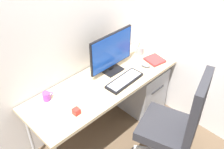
{
  "coord_description": "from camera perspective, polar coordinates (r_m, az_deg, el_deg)",
  "views": [
    {
      "loc": [
        -1.41,
        -1.55,
        2.42
      ],
      "look_at": [
        0.06,
        -0.06,
        0.81
      ],
      "focal_mm": 42.7,
      "sensor_mm": 36.0,
      "label": 1
    }
  ],
  "objects": [
    {
      "name": "mouse",
      "position": [
        2.94,
        7.19,
        1.94
      ],
      "size": [
        0.09,
        0.12,
        0.04
      ],
      "primitive_type": "ellipsoid",
      "rotation": [
        0.0,
        0.0,
        0.35
      ],
      "color": "slate",
      "rests_on": "desk"
    },
    {
      "name": "desk",
      "position": [
        2.73,
        -1.82,
        -2.32
      ],
      "size": [
        1.69,
        0.6,
        0.71
      ],
      "color": "#D1B78C",
      "rests_on": "ground_plane"
    },
    {
      "name": "keyboard",
      "position": [
        2.71,
        2.69,
        -1.32
      ],
      "size": [
        0.43,
        0.18,
        0.03
      ],
      "color": "black",
      "rests_on": "desk"
    },
    {
      "name": "monitor",
      "position": [
        2.74,
        -0.1,
        4.85
      ],
      "size": [
        0.56,
        0.17,
        0.44
      ],
      "color": "black",
      "rests_on": "desk"
    },
    {
      "name": "ground_plane",
      "position": [
        3.2,
        -1.58,
        -11.61
      ],
      "size": [
        8.0,
        8.0,
        0.0
      ],
      "primitive_type": "plane",
      "color": "brown"
    },
    {
      "name": "pen_holder",
      "position": [
        3.13,
        5.97,
        5.21
      ],
      "size": [
        0.09,
        0.09,
        0.17
      ],
      "color": "#9EA0A5",
      "rests_on": "desk"
    },
    {
      "name": "wall_back",
      "position": [
        2.57,
        -7.37,
        13.75
      ],
      "size": [
        3.43,
        0.04,
        2.8
      ],
      "primitive_type": "cube",
      "color": "white",
      "rests_on": "ground_plane"
    },
    {
      "name": "wall_side_right",
      "position": [
        2.82,
        15.15,
        15.02
      ],
      "size": [
        0.04,
        2.35,
        2.8
      ],
      "primitive_type": "cube",
      "color": "white",
      "rests_on": "ground_plane"
    },
    {
      "name": "coffee_mug",
      "position": [
        2.56,
        -13.82,
        -4.55
      ],
      "size": [
        0.11,
        0.07,
        0.08
      ],
      "color": "purple",
      "rests_on": "desk"
    },
    {
      "name": "filing_cabinet",
      "position": [
        3.3,
        6.12,
        -2.78
      ],
      "size": [
        0.43,
        0.5,
        0.6
      ],
      "color": "#9EA0A5",
      "rests_on": "ground_plane"
    },
    {
      "name": "notebook",
      "position": [
        3.05,
        9.13,
        3.09
      ],
      "size": [
        0.21,
        0.22,
        0.03
      ],
      "primitive_type": "cube",
      "rotation": [
        0.0,
        0.0,
        -0.18
      ],
      "color": "#B23333",
      "rests_on": "desk"
    },
    {
      "name": "office_chair",
      "position": [
        2.59,
        13.81,
        -9.94
      ],
      "size": [
        0.61,
        0.63,
        1.11
      ],
      "color": "black",
      "rests_on": "ground_plane"
    },
    {
      "name": "desk_clamp_accessory",
      "position": [
        2.38,
        -7.64,
        -7.84
      ],
      "size": [
        0.06,
        0.06,
        0.06
      ],
      "primitive_type": "cube",
      "color": "red",
      "rests_on": "desk"
    }
  ]
}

